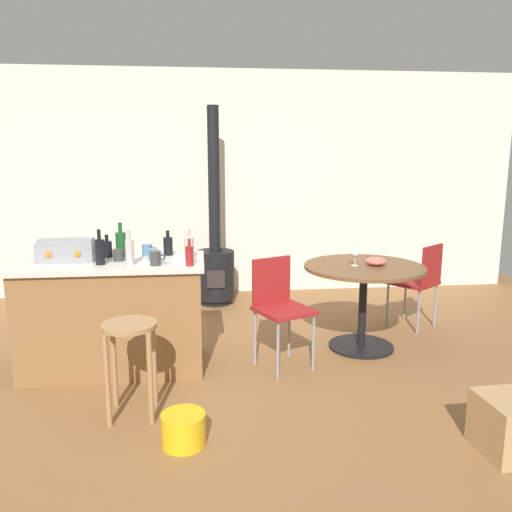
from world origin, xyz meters
TOP-DOWN VIEW (x-y plane):
  - ground_plane at (0.00, 0.00)m, footprint 8.80×8.80m
  - back_wall at (0.00, 2.68)m, footprint 8.00×0.10m
  - kitchen_island at (-0.67, 0.39)m, footprint 1.46×0.72m
  - wooden_stool at (-0.43, -0.42)m, footprint 0.36×0.36m
  - dining_table at (1.46, 0.59)m, footprint 1.05×1.05m
  - folding_chair_near at (0.67, 0.30)m, footprint 0.53×0.53m
  - folding_chair_far at (2.19, 1.05)m, footprint 0.56×0.56m
  - wood_stove at (0.20, 2.14)m, footprint 0.44×0.45m
  - toolbox at (-1.00, 0.42)m, footprint 0.43×0.24m
  - bottle_0 at (-0.23, 0.57)m, footprint 0.08×0.08m
  - bottle_1 at (-0.71, 0.54)m, footprint 0.08×0.08m
  - bottle_2 at (-0.04, 0.13)m, footprint 0.06×0.06m
  - bottle_3 at (-0.72, 0.25)m, footprint 0.07×0.07m
  - bottle_4 at (-0.05, 0.40)m, footprint 0.08×0.08m
  - bottle_5 at (-0.49, 0.21)m, footprint 0.06×0.06m
  - bottle_6 at (-0.60, 0.53)m, footprint 0.08×0.08m
  - cup_0 at (-0.60, 0.38)m, footprint 0.12×0.09m
  - cup_1 at (-0.30, 0.18)m, footprint 0.12×0.08m
  - cup_2 at (-0.40, 0.59)m, footprint 0.12×0.09m
  - cup_3 at (-0.34, 0.41)m, footprint 0.12×0.08m
  - wine_glass at (1.37, 0.58)m, footprint 0.07×0.07m
  - serving_bowl at (1.56, 0.59)m, footprint 0.18×0.18m
  - plastic_bucket at (-0.08, -0.82)m, footprint 0.27×0.27m

SIDE VIEW (x-z plane):
  - ground_plane at x=0.00m, z-range 0.00..0.00m
  - plastic_bucket at x=-0.08m, z-range 0.00..0.20m
  - kitchen_island at x=-0.67m, z-range 0.00..0.89m
  - wooden_stool at x=-0.43m, z-range 0.16..0.80m
  - folding_chair_far at x=2.19m, z-range 0.08..0.93m
  - wood_stove at x=0.20m, z-range -0.59..1.64m
  - folding_chair_near at x=0.67m, z-range 0.09..0.97m
  - dining_table at x=1.46m, z-range 0.20..0.96m
  - serving_bowl at x=1.56m, z-range 0.76..0.83m
  - wine_glass at x=1.37m, z-range 0.79..0.94m
  - cup_3 at x=-0.34m, z-range 0.89..0.97m
  - cup_2 at x=-0.40m, z-range 0.89..0.98m
  - cup_0 at x=-0.60m, z-range 0.89..0.98m
  - cup_1 at x=-0.30m, z-range 0.89..1.00m
  - bottle_1 at x=-0.71m, z-range 0.87..1.05m
  - bottle_0 at x=-0.23m, z-range 0.87..1.07m
  - bottle_2 at x=-0.04m, z-range 0.87..1.07m
  - toolbox at x=-1.00m, z-range 0.89..1.06m
  - bottle_4 at x=-0.05m, z-range 0.86..1.10m
  - bottle_5 at x=-0.49m, z-range 0.86..1.13m
  - bottle_3 at x=-0.72m, z-range 0.86..1.13m
  - bottle_6 at x=-0.60m, z-range 0.86..1.14m
  - back_wall at x=0.00m, z-range 0.00..2.70m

